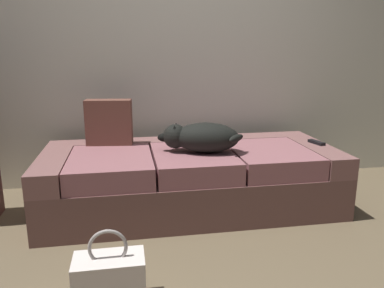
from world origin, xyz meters
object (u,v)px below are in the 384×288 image
(handbag, at_px, (110,280))
(dog_dark, at_px, (201,137))
(couch, at_px, (191,178))
(throw_pillow, at_px, (109,122))
(tv_remote, at_px, (316,142))

(handbag, bearing_deg, dog_dark, 57.40)
(couch, distance_m, handbag, 1.20)
(couch, relative_size, throw_pillow, 6.20)
(dog_dark, distance_m, throw_pillow, 0.73)
(tv_remote, distance_m, throw_pillow, 1.58)
(couch, distance_m, throw_pillow, 0.75)
(dog_dark, bearing_deg, handbag, -122.60)
(handbag, bearing_deg, throw_pillow, 90.93)
(dog_dark, height_order, throw_pillow, throw_pillow)
(dog_dark, distance_m, handbag, 1.22)
(throw_pillow, bearing_deg, dog_dark, -28.23)
(dog_dark, bearing_deg, couch, 121.69)
(dog_dark, bearing_deg, tv_remote, 4.86)
(throw_pillow, bearing_deg, tv_remote, -9.62)
(handbag, bearing_deg, couch, 62.03)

